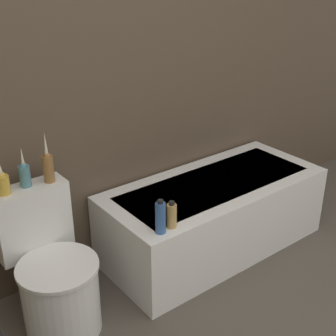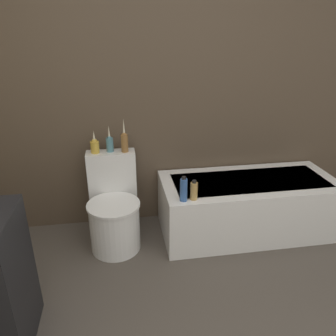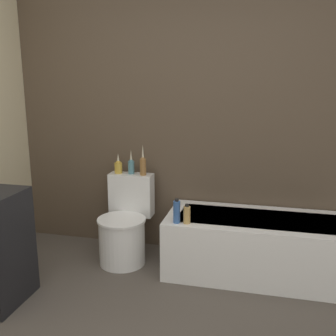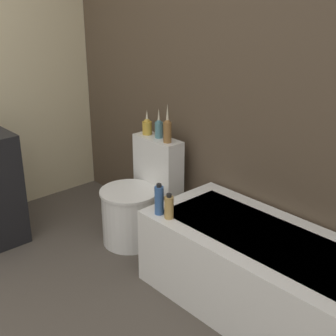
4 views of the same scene
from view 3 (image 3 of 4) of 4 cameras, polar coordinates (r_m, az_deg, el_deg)
name	(u,v)px [view 3 (image 3 of 4)]	position (r m, az deg, el deg)	size (l,w,h in m)	color
wall_back_tiled	(183,114)	(3.62, 2.21, 7.81)	(6.40, 0.06, 2.60)	brown
bathtub	(258,246)	(3.44, 12.87, -10.93)	(1.52, 0.67, 0.50)	white
toilet	(125,228)	(3.60, -6.31, -8.66)	(0.43, 0.57, 0.76)	white
vase_gold	(118,166)	(3.68, -7.21, 0.23)	(0.07, 0.07, 0.19)	gold
vase_silver	(131,166)	(3.64, -5.37, 0.33)	(0.06, 0.06, 0.22)	teal
vase_bronze	(143,165)	(3.58, -3.65, 0.44)	(0.06, 0.06, 0.28)	olive
shampoo_bottle_tall	(177,212)	(3.14, 1.27, -6.35)	(0.06, 0.06, 0.20)	#335999
shampoo_bottle_short	(187,215)	(3.14, 2.76, -6.76)	(0.06, 0.06, 0.16)	tan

